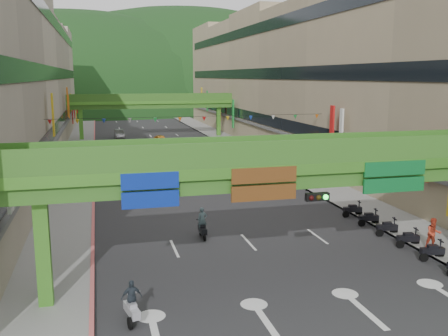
{
  "coord_description": "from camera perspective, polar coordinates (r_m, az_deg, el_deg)",
  "views": [
    {
      "loc": [
        -8.51,
        -15.48,
        9.89
      ],
      "look_at": [
        0.0,
        18.0,
        3.5
      ],
      "focal_mm": 40.0,
      "sensor_mm": 36.0,
      "label": 1
    }
  ],
  "objects": [
    {
      "name": "road_slab",
      "position": [
        66.77,
        -6.78,
        1.9
      ],
      "size": [
        18.0,
        140.0,
        0.02
      ],
      "primitive_type": "cube",
      "color": "#28282B",
      "rests_on": "ground"
    },
    {
      "name": "sidewalk_left",
      "position": [
        66.26,
        -16.26,
        1.54
      ],
      "size": [
        4.0,
        140.0,
        0.15
      ],
      "primitive_type": "cube",
      "color": "gray",
      "rests_on": "ground"
    },
    {
      "name": "sidewalk_right",
      "position": [
        69.03,
        2.31,
        2.3
      ],
      "size": [
        4.0,
        140.0,
        0.15
      ],
      "primitive_type": "cube",
      "color": "gray",
      "rests_on": "ground"
    },
    {
      "name": "curb_left",
      "position": [
        66.21,
        -14.62,
        1.63
      ],
      "size": [
        0.2,
        140.0,
        0.18
      ],
      "primitive_type": "cube",
      "color": "#CC5959",
      "rests_on": "ground"
    },
    {
      "name": "curb_right",
      "position": [
        68.51,
        0.78,
        2.25
      ],
      "size": [
        0.2,
        140.0,
        0.18
      ],
      "primitive_type": "cube",
      "color": "gray",
      "rests_on": "ground"
    },
    {
      "name": "building_row_left",
      "position": [
        66.31,
        -23.63,
        9.24
      ],
      "size": [
        12.8,
        95.0,
        19.0
      ],
      "color": "#9E937F",
      "rests_on": "ground"
    },
    {
      "name": "building_row_right",
      "position": [
        71.0,
        8.61,
        10.02
      ],
      "size": [
        12.8,
        95.0,
        19.0
      ],
      "color": "gray",
      "rests_on": "ground"
    },
    {
      "name": "overpass_near",
      "position": [
        23.38,
        9.89,
        -1.24
      ],
      "size": [
        28.0,
        12.27,
        7.1
      ],
      "color": "#4C9E2D",
      "rests_on": "ground"
    },
    {
      "name": "overpass_far",
      "position": [
        81.06,
        -8.28,
        7.2
      ],
      "size": [
        28.0,
        2.2,
        7.1
      ],
      "color": "#4C9E2D",
      "rests_on": "ground"
    },
    {
      "name": "hill_left",
      "position": [
        175.88,
        -16.47,
        6.83
      ],
      "size": [
        168.0,
        140.0,
        112.0
      ],
      "primitive_type": "ellipsoid",
      "color": "#1C4419",
      "rests_on": "ground"
    },
    {
      "name": "hill_right",
      "position": [
        198.58,
        -4.57,
        7.59
      ],
      "size": [
        208.0,
        176.0,
        128.0
      ],
      "primitive_type": "ellipsoid",
      "color": "#1C4419",
      "rests_on": "ground"
    },
    {
      "name": "bunting_string",
      "position": [
        46.44,
        -3.67,
        5.6
      ],
      "size": [
        26.0,
        0.36,
        0.47
      ],
      "color": "black",
      "rests_on": "ground"
    },
    {
      "name": "scooter_rider_near",
      "position": [
        30.96,
        -2.49,
        -6.43
      ],
      "size": [
        0.59,
        1.6,
        1.94
      ],
      "color": "black",
      "rests_on": "ground"
    },
    {
      "name": "scooter_rider_mid",
      "position": [
        49.5,
        -1.63,
        0.23
      ],
      "size": [
        0.95,
        1.59,
        2.1
      ],
      "color": "black",
      "rests_on": "ground"
    },
    {
      "name": "scooter_rider_left",
      "position": [
        21.18,
        -10.52,
        -14.83
      ],
      "size": [
        0.93,
        1.58,
        1.83
      ],
      "color": "#9998A1",
      "rests_on": "ground"
    },
    {
      "name": "scooter_rider_far",
      "position": [
        47.44,
        -11.29,
        -0.36
      ],
      "size": [
        1.02,
        1.59,
        2.22
      ],
      "color": "maroon",
      "rests_on": "ground"
    },
    {
      "name": "parked_scooter_row",
      "position": [
        32.2,
        19.19,
        -7.03
      ],
      "size": [
        1.6,
        11.6,
        1.08
      ],
      "color": "black",
      "rests_on": "ground"
    },
    {
      "name": "car_silver",
      "position": [
        81.87,
        -11.86,
        3.8
      ],
      "size": [
        1.57,
        4.2,
        1.37
      ],
      "primitive_type": "imported",
      "rotation": [
        0.0,
        0.0,
        0.03
      ],
      "color": "#939399",
      "rests_on": "ground"
    },
    {
      "name": "car_yellow",
      "position": [
        74.57,
        -7.24,
        3.26
      ],
      "size": [
        2.07,
        3.87,
        1.25
      ],
      "primitive_type": "imported",
      "rotation": [
        0.0,
        0.0,
        0.17
      ],
      "color": "orange",
      "rests_on": "ground"
    },
    {
      "name": "pedestrian_red",
      "position": [
        31.11,
        22.8,
        -7.18
      ],
      "size": [
        1.01,
        0.88,
        1.79
      ],
      "primitive_type": "imported",
      "rotation": [
        0.0,
        0.0,
        -0.26
      ],
      "color": "#BE3922",
      "rests_on": "ground"
    },
    {
      "name": "pedestrian_dark",
      "position": [
        54.87,
        8.12,
        0.96
      ],
      "size": [
        1.15,
        0.71,
        1.84
      ],
      "primitive_type": "imported",
      "rotation": [
        0.0,
        0.0,
        -0.26
      ],
      "color": "black",
      "rests_on": "ground"
    },
    {
      "name": "pedestrian_blue",
      "position": [
        59.5,
        5.01,
        1.64
      ],
      "size": [
        0.74,
        0.48,
        1.58
      ],
      "primitive_type": "imported",
      "rotation": [
        0.0,
        0.0,
        3.13
      ],
      "color": "#304558",
      "rests_on": "ground"
    }
  ]
}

